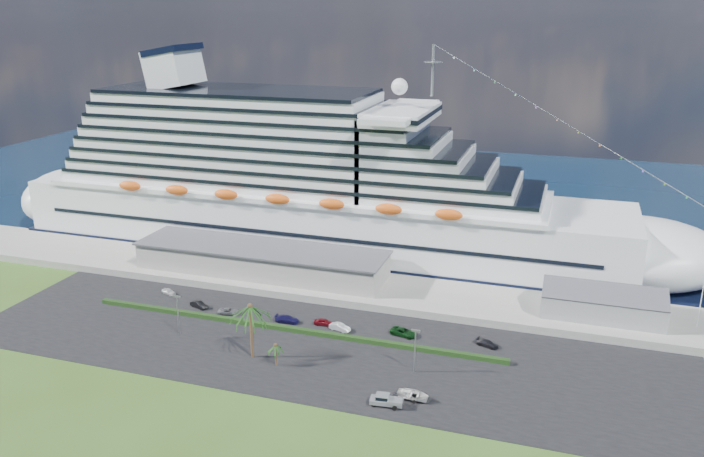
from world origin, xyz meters
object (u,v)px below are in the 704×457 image
(pickup_truck, at_px, (386,400))
(boat_trailer, at_px, (413,394))
(cruise_ship, at_px, (311,189))
(parked_car_3, at_px, (287,319))

(pickup_truck, xyz_separation_m, boat_trailer, (3.87, 2.91, 0.09))
(cruise_ship, relative_size, pickup_truck, 33.94)
(pickup_truck, height_order, boat_trailer, pickup_truck)
(pickup_truck, bearing_deg, parked_car_3, 139.51)
(cruise_ship, relative_size, boat_trailer, 31.85)
(cruise_ship, bearing_deg, parked_car_3, -75.09)
(cruise_ship, xyz_separation_m, pickup_truck, (39.57, -68.15, -15.52))
(parked_car_3, height_order, boat_trailer, boat_trailer)
(cruise_ship, xyz_separation_m, parked_car_3, (11.84, -44.48, -15.84))
(pickup_truck, relative_size, boat_trailer, 0.94)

